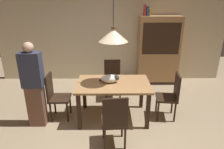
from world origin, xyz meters
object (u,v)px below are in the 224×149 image
dining_table (113,88)px  book_red_tall (145,10)px  person_standing (34,86)px  cat_sleeping (110,79)px  chair_right_side (171,94)px  chair_near_front (114,120)px  book_yellow_short (150,12)px  chair_left_side (55,95)px  pendant_lamp (113,35)px  chair_far_back (112,78)px  hutch_bookcase (158,52)px  book_blue_wide (147,11)px

dining_table → book_red_tall: size_ratio=5.00×
person_standing → cat_sleeping: bearing=11.2°
chair_right_side → chair_near_front: bearing=-142.2°
book_yellow_short → chair_left_side: bearing=-138.7°
chair_left_side → chair_near_front: bearing=-37.7°
chair_left_side → pendant_lamp: size_ratio=0.72×
chair_left_side → book_yellow_short: 3.12m
chair_far_back → hutch_bookcase: (1.27, 0.95, 0.38)m
pendant_lamp → person_standing: (-1.43, -0.23, -0.86)m
dining_table → pendant_lamp: pendant_lamp is taller
chair_right_side → book_red_tall: (-0.30, 1.84, 1.48)m
chair_far_back → hutch_bookcase: 1.63m
book_yellow_short → person_standing: size_ratio=0.13×
chair_near_front → pendant_lamp: size_ratio=0.72×
dining_table → book_blue_wide: bearing=64.0°
chair_right_side → chair_near_front: 1.42m
chair_right_side → person_standing: 2.58m
dining_table → hutch_bookcase: bearing=55.5°
person_standing → chair_right_side: bearing=4.9°
chair_near_front → chair_right_side: bearing=37.8°
dining_table → book_red_tall: bearing=65.6°
hutch_bookcase → chair_right_side: bearing=-94.1°
cat_sleeping → chair_near_front: bearing=-85.9°
chair_far_back → person_standing: (-1.42, -1.11, 0.29)m
hutch_bookcase → person_standing: size_ratio=1.16×
dining_table → book_blue_wide: size_ratio=5.83×
book_yellow_short → pendant_lamp: bearing=-117.6°
book_yellow_short → person_standing: 3.36m
cat_sleeping → book_blue_wide: size_ratio=1.64×
chair_left_side → book_blue_wide: (2.02, 1.83, 1.46)m
chair_right_side → book_red_tall: 2.38m
cat_sleeping → book_blue_wide: 2.33m
book_blue_wide → dining_table: bearing=-116.0°
chair_near_front → book_red_tall: book_red_tall is taller
chair_left_side → book_yellow_short: bearing=41.3°
hutch_bookcase → chair_left_side: bearing=-142.5°
chair_near_front → book_yellow_short: size_ratio=4.65×
hutch_bookcase → book_yellow_short: (-0.30, 0.00, 1.05)m
chair_left_side → chair_right_side: bearing=-0.2°
dining_table → person_standing: person_standing is taller
book_yellow_short → book_blue_wide: bearing=180.0°
book_red_tall → book_blue_wide: bearing=0.0°
hutch_bookcase → book_yellow_short: bearing=179.7°
chair_far_back → chair_right_side: 1.44m
pendant_lamp → cat_sleeping: bearing=145.0°
book_blue_wide → cat_sleeping: bearing=-117.9°
chair_right_side → book_red_tall: bearing=99.2°
chair_left_side → pendant_lamp: bearing=0.1°
chair_right_side → hutch_bookcase: (0.13, 1.84, 0.38)m
chair_left_side → book_red_tall: book_red_tall is taller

